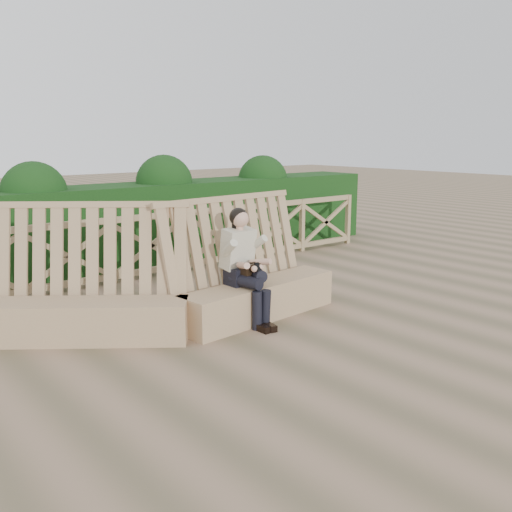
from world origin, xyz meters
TOP-DOWN VIEW (x-y plane):
  - ground at (0.00, 0.00)m, footprint 60.00×60.00m
  - bench at (-1.05, 0.96)m, footprint 4.50×2.10m
  - woman at (-0.24, 0.58)m, footprint 0.43×0.90m
  - guardrail at (0.00, 3.50)m, footprint 10.10×0.09m
  - hedge at (0.00, 4.70)m, footprint 12.00×1.20m

SIDE VIEW (x-z plane):
  - ground at x=0.00m, z-range 0.00..0.00m
  - bench at x=-1.05m, z-range -0.40..1.22m
  - guardrail at x=0.00m, z-range 0.00..1.10m
  - hedge at x=0.00m, z-range 0.00..1.50m
  - woman at x=-0.24m, z-range 0.06..1.55m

